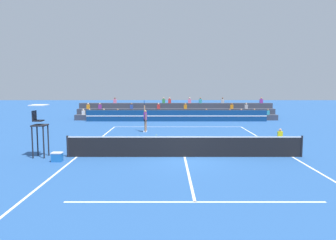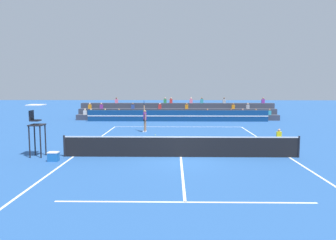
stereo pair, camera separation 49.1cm
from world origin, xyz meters
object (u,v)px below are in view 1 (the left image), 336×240
Objects in this scene: ball_kid_courtside at (279,136)px; tennis_ball at (155,135)px; umpire_chair at (38,124)px; equipment_cooler at (56,157)px; tennis_player at (144,119)px.

tennis_ball is at bearing 162.91° from ball_kid_courtside.
ball_kid_courtside is at bearing -17.09° from tennis_ball.
umpire_chair reaches higher than equipment_cooler.
tennis_player is 5.01× the size of equipment_cooler.
ball_kid_courtside is at bearing 23.73° from equipment_cooler.
tennis_player is at bearing 61.70° from umpire_chair.
equipment_cooler is at bearing -156.27° from ball_kid_courtside.
ball_kid_courtside is at bearing 18.19° from umpire_chair.
tennis_ball is 9.17m from equipment_cooler.
tennis_player is at bearing 70.13° from equipment_cooler.
umpire_chair is at bearing 140.24° from equipment_cooler.
tennis_player is at bearing 116.55° from tennis_ball.
umpire_chair is at bearing -128.92° from tennis_ball.
tennis_player is 36.83× the size of tennis_ball.
tennis_player is (4.75, 8.82, -0.73)m from umpire_chair.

